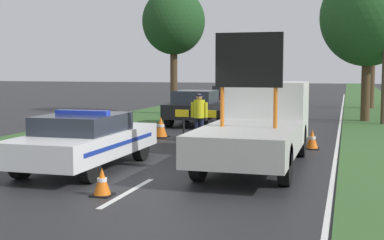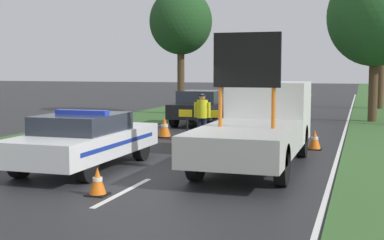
{
  "view_description": "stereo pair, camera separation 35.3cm",
  "coord_description": "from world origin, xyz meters",
  "px_view_note": "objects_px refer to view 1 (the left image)",
  "views": [
    {
      "loc": [
        4.09,
        -11.1,
        2.42
      ],
      "look_at": [
        0.24,
        2.13,
        1.1
      ],
      "focal_mm": 50.0,
      "sensor_mm": 36.0,
      "label": 1
    },
    {
      "loc": [
        4.43,
        -11.0,
        2.42
      ],
      "look_at": [
        0.24,
        2.13,
        1.1
      ],
      "focal_mm": 50.0,
      "sensor_mm": 36.0,
      "label": 2
    }
  ],
  "objects_px": {
    "police_car": "(85,140)",
    "traffic_cone_near_truck": "(278,136)",
    "road_barrier": "(217,116)",
    "roadside_tree_mid_left": "(373,7)",
    "work_truck": "(259,124)",
    "traffic_cone_near_police": "(219,142)",
    "pedestrian_civilian": "(231,114)",
    "police_officer": "(199,113)",
    "traffic_cone_centre_front": "(312,139)",
    "queued_car_wagon_maroon": "(232,99)",
    "traffic_cone_behind_barrier": "(102,182)",
    "traffic_cone_lane_edge": "(161,127)",
    "roadside_tree_near_right": "(174,22)",
    "queued_car_sedan_black": "(196,107)",
    "roadside_tree_near_left": "(368,17)"
  },
  "relations": [
    {
      "from": "work_truck",
      "to": "pedestrian_civilian",
      "type": "height_order",
      "value": "work_truck"
    },
    {
      "from": "police_officer",
      "to": "traffic_cone_near_police",
      "type": "bearing_deg",
      "value": 138.5
    },
    {
      "from": "roadside_tree_mid_left",
      "to": "queued_car_sedan_black",
      "type": "bearing_deg",
      "value": -122.52
    },
    {
      "from": "traffic_cone_centre_front",
      "to": "traffic_cone_behind_barrier",
      "type": "bearing_deg",
      "value": -115.63
    },
    {
      "from": "pedestrian_civilian",
      "to": "traffic_cone_behind_barrier",
      "type": "relative_size",
      "value": 2.89
    },
    {
      "from": "queued_car_wagon_maroon",
      "to": "queued_car_sedan_black",
      "type": "bearing_deg",
      "value": 87.27
    },
    {
      "from": "police_car",
      "to": "traffic_cone_centre_front",
      "type": "relative_size",
      "value": 8.07
    },
    {
      "from": "pedestrian_civilian",
      "to": "police_car",
      "type": "bearing_deg",
      "value": -89.82
    },
    {
      "from": "traffic_cone_centre_front",
      "to": "traffic_cone_near_truck",
      "type": "distance_m",
      "value": 1.25
    },
    {
      "from": "traffic_cone_centre_front",
      "to": "traffic_cone_near_truck",
      "type": "relative_size",
      "value": 1.06
    },
    {
      "from": "queued_car_sedan_black",
      "to": "roadside_tree_mid_left",
      "type": "distance_m",
      "value": 15.24
    },
    {
      "from": "police_car",
      "to": "traffic_cone_near_truck",
      "type": "height_order",
      "value": "police_car"
    },
    {
      "from": "queued_car_wagon_maroon",
      "to": "roadside_tree_near_right",
      "type": "height_order",
      "value": "roadside_tree_near_right"
    },
    {
      "from": "police_car",
      "to": "road_barrier",
      "type": "xyz_separation_m",
      "value": [
        1.77,
        6.18,
        0.11
      ]
    },
    {
      "from": "queued_car_wagon_maroon",
      "to": "roadside_tree_near_right",
      "type": "distance_m",
      "value": 5.15
    },
    {
      "from": "police_car",
      "to": "traffic_cone_behind_barrier",
      "type": "xyz_separation_m",
      "value": [
        1.6,
        -2.42,
        -0.44
      ]
    },
    {
      "from": "work_truck",
      "to": "traffic_cone_near_truck",
      "type": "height_order",
      "value": "work_truck"
    },
    {
      "from": "police_car",
      "to": "work_truck",
      "type": "height_order",
      "value": "work_truck"
    },
    {
      "from": "pedestrian_civilian",
      "to": "roadside_tree_near_right",
      "type": "height_order",
      "value": "roadside_tree_near_right"
    },
    {
      "from": "work_truck",
      "to": "roadside_tree_mid_left",
      "type": "height_order",
      "value": "roadside_tree_mid_left"
    },
    {
      "from": "pedestrian_civilian",
      "to": "police_officer",
      "type": "bearing_deg",
      "value": -148.31
    },
    {
      "from": "traffic_cone_lane_edge",
      "to": "roadside_tree_mid_left",
      "type": "distance_m",
      "value": 19.08
    },
    {
      "from": "traffic_cone_lane_edge",
      "to": "police_car",
      "type": "bearing_deg",
      "value": -87.58
    },
    {
      "from": "police_officer",
      "to": "traffic_cone_lane_edge",
      "type": "relative_size",
      "value": 2.19
    },
    {
      "from": "traffic_cone_behind_barrier",
      "to": "police_officer",
      "type": "bearing_deg",
      "value": 91.83
    },
    {
      "from": "police_officer",
      "to": "pedestrian_civilian",
      "type": "height_order",
      "value": "police_officer"
    },
    {
      "from": "road_barrier",
      "to": "roadside_tree_mid_left",
      "type": "height_order",
      "value": "roadside_tree_mid_left"
    },
    {
      "from": "roadside_tree_near_left",
      "to": "roadside_tree_mid_left",
      "type": "xyz_separation_m",
      "value": [
        0.57,
        8.5,
        1.36
      ]
    },
    {
      "from": "traffic_cone_centre_front",
      "to": "roadside_tree_near_right",
      "type": "xyz_separation_m",
      "value": [
        -7.9,
        10.66,
        4.57
      ]
    },
    {
      "from": "traffic_cone_lane_edge",
      "to": "roadside_tree_mid_left",
      "type": "relative_size",
      "value": 0.08
    },
    {
      "from": "police_officer",
      "to": "traffic_cone_centre_front",
      "type": "height_order",
      "value": "police_officer"
    },
    {
      "from": "work_truck",
      "to": "pedestrian_civilian",
      "type": "relative_size",
      "value": 3.86
    },
    {
      "from": "police_car",
      "to": "pedestrian_civilian",
      "type": "xyz_separation_m",
      "value": [
        2.38,
        5.62,
        0.21
      ]
    },
    {
      "from": "work_truck",
      "to": "traffic_cone_near_police",
      "type": "height_order",
      "value": "work_truck"
    },
    {
      "from": "traffic_cone_lane_edge",
      "to": "work_truck",
      "type": "bearing_deg",
      "value": -45.71
    },
    {
      "from": "traffic_cone_lane_edge",
      "to": "queued_car_sedan_black",
      "type": "height_order",
      "value": "queued_car_sedan_black"
    },
    {
      "from": "police_car",
      "to": "traffic_cone_near_police",
      "type": "bearing_deg",
      "value": 60.78
    },
    {
      "from": "pedestrian_civilian",
      "to": "traffic_cone_near_truck",
      "type": "relative_size",
      "value": 2.79
    },
    {
      "from": "work_truck",
      "to": "traffic_cone_behind_barrier",
      "type": "height_order",
      "value": "work_truck"
    },
    {
      "from": "pedestrian_civilian",
      "to": "queued_car_wagon_maroon",
      "type": "height_order",
      "value": "pedestrian_civilian"
    },
    {
      "from": "police_car",
      "to": "pedestrian_civilian",
      "type": "height_order",
      "value": "pedestrian_civilian"
    },
    {
      "from": "queued_car_wagon_maroon",
      "to": "roadside_tree_mid_left",
      "type": "bearing_deg",
      "value": -141.25
    },
    {
      "from": "traffic_cone_lane_edge",
      "to": "roadside_tree_near_right",
      "type": "xyz_separation_m",
      "value": [
        -2.56,
        9.3,
        4.5
      ]
    },
    {
      "from": "work_truck",
      "to": "traffic_cone_near_police",
      "type": "distance_m",
      "value": 2.48
    },
    {
      "from": "police_car",
      "to": "police_officer",
      "type": "xyz_separation_m",
      "value": [
        1.35,
        5.47,
        0.24
      ]
    },
    {
      "from": "road_barrier",
      "to": "traffic_cone_near_truck",
      "type": "height_order",
      "value": "road_barrier"
    },
    {
      "from": "police_car",
      "to": "traffic_cone_near_police",
      "type": "distance_m",
      "value": 4.47
    },
    {
      "from": "traffic_cone_near_truck",
      "to": "roadside_tree_near_right",
      "type": "height_order",
      "value": "roadside_tree_near_right"
    },
    {
      "from": "road_barrier",
      "to": "queued_car_wagon_maroon",
      "type": "xyz_separation_m",
      "value": [
        -1.71,
        10.56,
        -0.03
      ]
    },
    {
      "from": "pedestrian_civilian",
      "to": "traffic_cone_near_police",
      "type": "xyz_separation_m",
      "value": [
        0.07,
        -1.91,
        -0.67
      ]
    }
  ]
}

